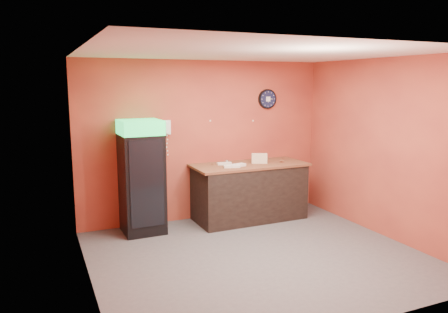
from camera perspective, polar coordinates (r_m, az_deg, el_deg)
floor at (r=6.34m, az=4.31°, el=-12.78°), size 4.50×4.50×0.00m
back_wall at (r=7.75m, az=-2.49°, el=2.10°), size 4.50×0.02×2.80m
left_wall at (r=5.29m, az=-17.57°, el=-1.87°), size 0.02×4.00×2.80m
right_wall at (r=7.27m, az=20.33°, el=1.01°), size 0.02×4.00×2.80m
ceiling at (r=5.88m, az=4.66°, el=13.36°), size 4.50×4.00×0.02m
beverage_cooler at (r=7.11m, az=-10.63°, el=-2.87°), size 0.66×0.67×1.83m
prep_counter at (r=7.81m, az=3.31°, el=-4.72°), size 1.94×0.88×0.96m
wall_clock at (r=8.19m, az=5.70°, el=7.49°), size 0.36×0.06×0.36m
wall_phone at (r=7.44m, az=-7.52°, el=3.80°), size 0.13×0.11×0.24m
butcher_paper at (r=7.70m, az=3.35°, el=-1.10°), size 2.04×0.89×0.04m
sub_roll_stack at (r=7.74m, az=4.64°, el=-0.25°), size 0.29×0.20×0.17m
wrapped_sandwich_left at (r=7.34m, az=1.03°, el=-1.30°), size 0.29×0.18×0.04m
wrapped_sandwich_mid at (r=7.43m, az=1.73°, el=-1.16°), size 0.33×0.19×0.04m
wrapped_sandwich_right at (r=7.61m, az=0.03°, el=-0.93°), size 0.26×0.13×0.04m
kitchen_tool at (r=7.72m, az=0.39°, el=-0.67°), size 0.06×0.06×0.06m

